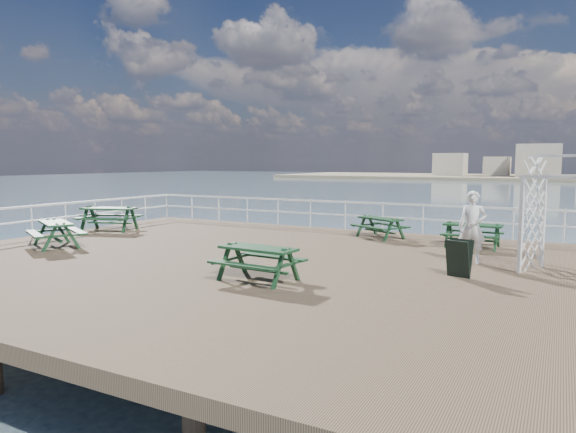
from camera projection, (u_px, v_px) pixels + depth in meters
The scene contains 9 objects.
ground at pixel (249, 265), 13.63m from camera, with size 18.00×14.00×0.30m, color brown.
railing at pixel (291, 217), 15.80m from camera, with size 17.77×13.76×1.10m.
picnic_table_a at pixel (109, 214), 19.36m from camera, with size 2.40×2.15×0.97m.
picnic_table_b at pixel (380, 223), 17.41m from camera, with size 2.02×1.90×0.78m.
picnic_table_c at pixel (473, 230), 15.47m from camera, with size 1.67×1.35×0.81m.
picnic_table_d at pixel (56, 229), 15.55m from camera, with size 2.25×2.10×0.87m.
picnic_table_e at pixel (258, 256), 11.17m from camera, with size 1.82×1.51×0.84m.
sandwich_board at pixel (459, 259), 11.49m from camera, with size 0.60×0.50×0.86m.
person at pixel (472, 227), 13.05m from camera, with size 0.68×0.44×1.85m, color silver.
Camera 1 is at (7.24, -11.34, 2.59)m, focal length 32.00 mm.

